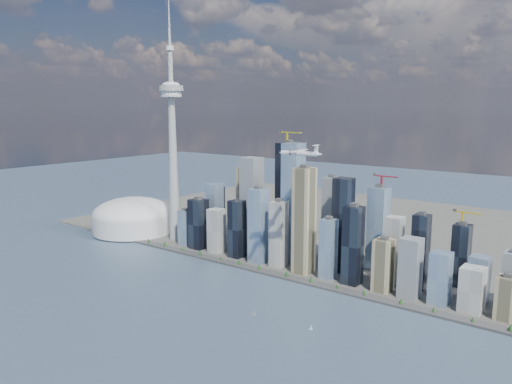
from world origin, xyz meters
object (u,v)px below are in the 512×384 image
Objects in this scene: needle_tower at (172,141)px; dome_stadium at (133,217)px; sailboat_east at (311,328)px; sailboat_west at (254,313)px; airplane at (300,153)px.

dome_stadium is at bearing -175.91° from needle_tower.
dome_stadium is 22.15× the size of sailboat_east.
needle_tower is 241.40m from dome_stadium.
dome_stadium reaches higher than sailboat_east.
needle_tower is at bearing 163.86° from sailboat_west.
needle_tower is at bearing 154.36° from sailboat_east.
needle_tower is 7.39× the size of airplane.
dome_stadium is at bearing 171.28° from sailboat_west.
sailboat_west is (411.21, -227.47, -233.21)m from needle_tower.
dome_stadium is 681.91m from sailboat_east.
sailboat_east reaches higher than sailboat_west.
needle_tower reaches higher than sailboat_east.
dome_stadium is at bearing 159.80° from airplane.
sailboat_west is at bearing -28.95° from needle_tower.
dome_stadium is 24.40× the size of sailboat_west.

